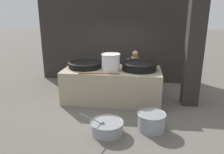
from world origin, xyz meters
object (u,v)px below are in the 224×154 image
at_px(giant_wok_near, 85,64).
at_px(prep_bowl_vegetables, 107,127).
at_px(stock_pot, 111,62).
at_px(prep_bowl_meat, 151,121).
at_px(cook, 134,69).
at_px(giant_wok_far, 139,66).

bearing_deg(giant_wok_near, prep_bowl_vegetables, -63.74).
height_order(stock_pot, prep_bowl_meat, stock_pot).
distance_m(stock_pot, cook, 1.52).
bearing_deg(giant_wok_far, stock_pot, -160.74).
distance_m(stock_pot, prep_bowl_meat, 2.20).
distance_m(giant_wok_near, prep_bowl_meat, 2.93).
bearing_deg(giant_wok_near, cook, 30.49).
relative_size(giant_wok_near, prep_bowl_vegetables, 1.14).
xyz_separation_m(giant_wok_far, prep_bowl_meat, (0.36, -1.79, -0.93)).
bearing_deg(prep_bowl_vegetables, prep_bowl_meat, 16.55).
xyz_separation_m(giant_wok_near, stock_pot, (0.89, -0.34, 0.18)).
xyz_separation_m(giant_wok_near, prep_bowl_meat, (2.10, -1.83, -0.90)).
xyz_separation_m(giant_wok_near, giant_wok_far, (1.74, -0.04, 0.03)).
xyz_separation_m(giant_wok_near, prep_bowl_vegetables, (1.06, -2.14, -0.97)).
distance_m(giant_wok_far, stock_pot, 0.91).
xyz_separation_m(giant_wok_far, stock_pot, (-0.85, -0.30, 0.15)).
height_order(prep_bowl_vegetables, prep_bowl_meat, prep_bowl_vegetables).
xyz_separation_m(stock_pot, prep_bowl_meat, (1.21, -1.49, -1.08)).
xyz_separation_m(stock_pot, cook, (0.67, 1.26, -0.52)).
distance_m(cook, prep_bowl_meat, 2.86).
bearing_deg(giant_wok_near, stock_pot, -20.82).
bearing_deg(stock_pot, cook, 61.95).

